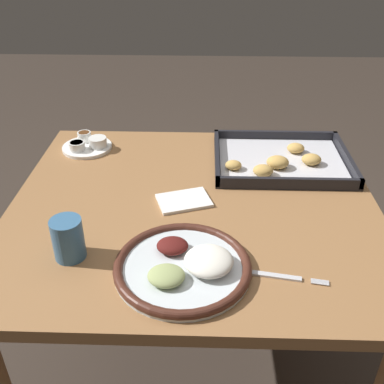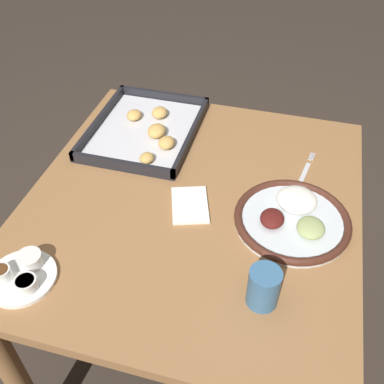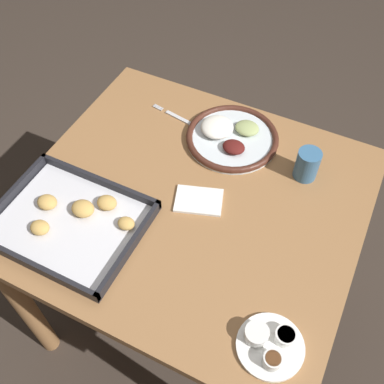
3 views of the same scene
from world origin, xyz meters
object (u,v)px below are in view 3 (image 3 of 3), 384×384
drinking_cup (307,164)px  saucer_plate (270,344)px  fork (182,120)px  napkin (199,200)px  dinner_plate (231,137)px  baking_tray (71,220)px

drinking_cup → saucer_plate: bearing=99.0°
fork → saucer_plate: 0.74m
drinking_cup → napkin: drinking_cup is taller
napkin → dinner_plate: bearing=-86.9°
saucer_plate → drinking_cup: (0.08, -0.50, 0.03)m
baking_tray → drinking_cup: drinking_cup is taller
dinner_plate → drinking_cup: (-0.24, 0.04, 0.03)m
fork → saucer_plate: (-0.49, 0.55, 0.01)m
baking_tray → fork: bearing=-100.1°
fork → baking_tray: 0.48m
drinking_cup → fork: bearing=-6.7°
saucer_plate → baking_tray: 0.58m
dinner_plate → drinking_cup: bearing=171.2°
fork → saucer_plate: bearing=141.6°
dinner_plate → napkin: size_ratio=1.88×
dinner_plate → saucer_plate: bearing=120.7°
drinking_cup → baking_tray: bearing=40.5°
dinner_plate → baking_tray: size_ratio=0.73×
fork → dinner_plate: bearing=-173.7°
dinner_plate → baking_tray: bearing=61.0°
drinking_cup → napkin: 0.32m
baking_tray → dinner_plate: bearing=-119.0°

